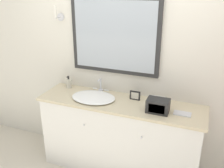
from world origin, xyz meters
TOP-DOWN VIEW (x-y plane):
  - wall_back at (-0.00, 0.54)m, footprint 8.00×0.18m
  - vanity_counter at (0.00, 0.25)m, footprint 1.84×0.52m
  - sink_basin at (-0.31, 0.24)m, footprint 0.50×0.43m
  - soap_bottle at (-0.73, 0.41)m, footprint 0.07×0.07m
  - appliance_box at (0.43, 0.18)m, footprint 0.22×0.15m
  - picture_frame at (0.14, 0.37)m, footprint 0.12×0.01m
  - hand_towel_near_sink at (0.38, 0.39)m, footprint 0.15×0.12m
  - metal_tray at (0.67, 0.22)m, footprint 0.17×0.10m

SIDE VIEW (x-z plane):
  - vanity_counter at x=0.00m, z-range 0.00..0.90m
  - metal_tray at x=0.67m, z-range 0.90..0.91m
  - sink_basin at x=-0.31m, z-range 0.83..1.00m
  - hand_towel_near_sink at x=0.38m, z-range 0.90..0.95m
  - picture_frame at x=0.14m, z-range 0.90..1.00m
  - soap_bottle at x=-0.73m, z-range 0.88..1.03m
  - appliance_box at x=0.43m, z-range 0.90..1.03m
  - wall_back at x=0.00m, z-range 0.01..2.56m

